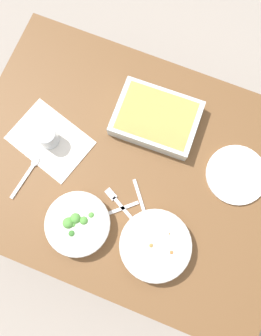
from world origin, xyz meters
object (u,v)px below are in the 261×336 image
Objects in this scene: broccoli_bowl at (78,224)px; spoon_by_broccoli at (108,213)px; drink_cup at (48,137)px; spoon_by_stew at (144,210)px; baking_dish at (156,118)px; spoon_spare at (29,171)px; stew_bowl at (155,245)px; side_plate at (236,175)px; fork_on_table at (120,205)px.

spoon_by_broccoli is at bearing 41.87° from broccoli_bowl.
spoon_by_stew is (0.41, -0.11, -0.03)m from drink_cup.
spoon_by_stew and spoon_by_broccoli have the same top height.
baking_dish is at bearing 75.96° from broccoli_bowl.
spoon_by_stew is 0.84× the size of spoon_spare.
side_plate is (0.19, 0.34, -0.03)m from stew_bowl.
side_plate is at bearing 38.42° from spoon_by_broccoli.
spoon_by_stew reaches higher than fork_on_table.
side_plate is 1.25× the size of spoon_spare.
side_plate is 1.54× the size of spoon_by_broccoli.
stew_bowl is at bearing -69.61° from baking_dish.
spoon_spare is at bearing -135.65° from baking_dish.
spoon_spare is at bearing 173.97° from spoon_by_broccoli.
stew_bowl is 0.39m from side_plate.
spoon_by_broccoli is 0.05m from fork_on_table.
stew_bowl is 0.20m from spoon_by_broccoli.
side_plate reaches higher than fork_on_table.
side_plate is (0.46, 0.37, -0.02)m from broccoli_bowl.
baking_dish is at bearing 44.35° from spoon_spare.
broccoli_bowl is 0.11m from spoon_by_broccoli.
baking_dish is 2.07× the size of spoon_by_stew.
broccoli_bowl is at bearing -173.55° from stew_bowl.
side_plate is at bearing 10.76° from drink_cup.
drink_cup reaches higher than spoon_by_broccoli.
drink_cup is (-0.22, 0.24, 0.01)m from broccoli_bowl.
baking_dish is at bearing 166.14° from side_plate.
stew_bowl reaches higher than side_plate.
spoon_by_stew is 0.43m from spoon_spare.
spoon_by_broccoli is (-0.38, -0.30, -0.00)m from side_plate.
drink_cup is at bearing 156.82° from stew_bowl.
drink_cup is (-0.34, -0.21, 0.00)m from baking_dish.
spoon_spare is at bearing -99.03° from drink_cup.
stew_bowl is at bearing -12.36° from spoon_by_broccoli.
broccoli_bowl is at bearing -104.04° from baking_dish.
drink_cup is at bearing 150.74° from spoon_by_broccoli.
drink_cup is 0.51× the size of fork_on_table.
drink_cup is 0.35m from spoon_by_broccoli.
drink_cup is 0.57× the size of spoon_by_stew.
spoon_by_broccoli is at bearing -123.68° from fork_on_table.
spoon_by_stew is (-0.08, 0.10, -0.03)m from stew_bowl.
drink_cup reaches higher than broccoli_bowl.
spoon_spare is (-0.36, -0.35, -0.03)m from baking_dish.
baking_dish is 1.39× the size of side_plate.
spoon_spare is (-0.70, -0.26, -0.00)m from side_plate.
baking_dish reaches higher than fork_on_table.
spoon_by_broccoli is (-0.11, -0.06, 0.00)m from spoon_by_stew.
broccoli_bowl is 0.59m from side_plate.
spoon_by_stew and spoon_spare have the same top height.
broccoli_bowl is 1.02× the size of side_plate.
stew_bowl is 1.64× the size of spoon_by_stew.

